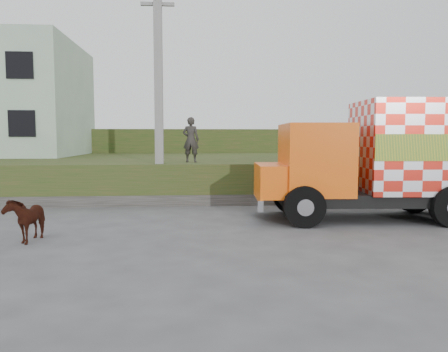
{
  "coord_description": "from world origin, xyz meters",
  "views": [
    {
      "loc": [
        0.21,
        -11.54,
        2.45
      ],
      "look_at": [
        1.15,
        1.53,
        1.3
      ],
      "focal_mm": 35.0,
      "sensor_mm": 36.0,
      "label": 1
    }
  ],
  "objects": [
    {
      "name": "embankment",
      "position": [
        0.0,
        10.0,
        0.75
      ],
      "size": [
        40.0,
        12.0,
        1.5
      ],
      "primitive_type": "cube",
      "color": "#244517",
      "rests_on": "ground"
    },
    {
      "name": "cow",
      "position": [
        -3.74,
        -0.99,
        0.54
      ],
      "size": [
        0.69,
        1.32,
        1.07
      ],
      "primitive_type": "imported",
      "rotation": [
        0.0,
        0.0,
        -0.09
      ],
      "color": "#371D0D",
      "rests_on": "ground"
    },
    {
      "name": "embankment_far",
      "position": [
        0.0,
        22.0,
        1.5
      ],
      "size": [
        40.0,
        12.0,
        3.0
      ],
      "primitive_type": "cube",
      "color": "#244517",
      "rests_on": "ground"
    },
    {
      "name": "ground",
      "position": [
        0.0,
        0.0,
        0.0
      ],
      "size": [
        120.0,
        120.0,
        0.0
      ],
      "primitive_type": "plane",
      "color": "#474749",
      "rests_on": "ground"
    },
    {
      "name": "retaining_strip",
      "position": [
        -2.0,
        4.2,
        0.2
      ],
      "size": [
        16.0,
        0.5,
        0.4
      ],
      "primitive_type": "cube",
      "color": "#595651",
      "rests_on": "ground"
    },
    {
      "name": "utility_pole",
      "position": [
        -1.0,
        4.6,
        4.08
      ],
      "size": [
        1.2,
        0.3,
        8.0
      ],
      "color": "gray",
      "rests_on": "ground"
    },
    {
      "name": "cargo_truck",
      "position": [
        6.52,
        1.07,
        1.82
      ],
      "size": [
        8.07,
        3.17,
        3.54
      ],
      "rotation": [
        0.0,
        0.0,
        -0.06
      ],
      "color": "black",
      "rests_on": "ground"
    },
    {
      "name": "pedestrian",
      "position": [
        0.15,
        5.42,
        2.37
      ],
      "size": [
        0.71,
        0.53,
        1.75
      ],
      "primitive_type": "imported",
      "rotation": [
        0.0,
        0.0,
        2.95
      ],
      "color": "#312F2B",
      "rests_on": "embankment"
    }
  ]
}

